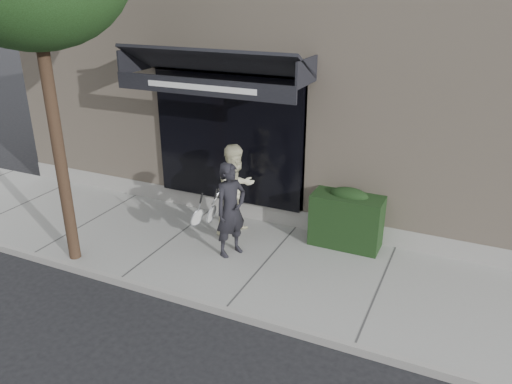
% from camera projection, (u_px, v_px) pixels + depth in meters
% --- Properties ---
extents(ground, '(80.00, 80.00, 0.00)m').
position_uv_depth(ground, '(266.00, 267.00, 8.92)').
color(ground, black).
rests_on(ground, ground).
extents(sidewalk, '(20.00, 3.00, 0.12)m').
position_uv_depth(sidewalk, '(266.00, 264.00, 8.90)').
color(sidewalk, gray).
rests_on(sidewalk, ground).
extents(curb, '(20.00, 0.10, 0.14)m').
position_uv_depth(curb, '(225.00, 311.00, 7.59)').
color(curb, gray).
rests_on(curb, ground).
extents(building_facade, '(14.30, 8.04, 5.64)m').
position_uv_depth(building_facade, '(349.00, 72.00, 12.03)').
color(building_facade, tan).
rests_on(building_facade, ground).
extents(hedge, '(1.30, 0.70, 1.14)m').
position_uv_depth(hedge, '(347.00, 218.00, 9.29)').
color(hedge, black).
rests_on(hedge, sidewalk).
extents(pedestrian_front, '(0.87, 0.96, 1.74)m').
position_uv_depth(pedestrian_front, '(230.00, 210.00, 8.82)').
color(pedestrian_front, black).
rests_on(pedestrian_front, sidewalk).
extents(pedestrian_back, '(0.96, 1.07, 1.81)m').
position_uv_depth(pedestrian_back, '(236.00, 190.00, 9.59)').
color(pedestrian_back, beige).
rests_on(pedestrian_back, sidewalk).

